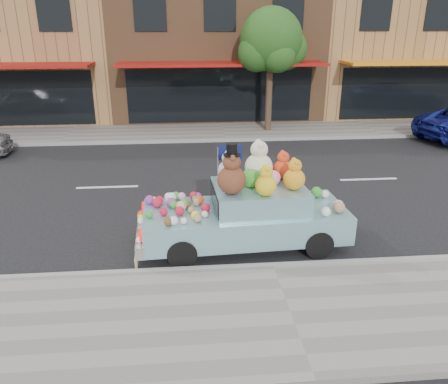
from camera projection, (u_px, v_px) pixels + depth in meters
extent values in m
plane|color=black|center=(241.00, 183.00, 13.25)|extent=(120.00, 120.00, 0.00)
cube|color=gray|center=(290.00, 314.00, 7.20)|extent=(60.00, 3.00, 0.12)
cube|color=gray|center=(223.00, 132.00, 19.27)|extent=(60.00, 3.00, 0.12)
cube|color=gray|center=(273.00, 267.00, 8.59)|extent=(60.00, 0.12, 0.13)
cube|color=gray|center=(226.00, 140.00, 17.87)|extent=(60.00, 0.12, 0.13)
cube|color=#9C6F41|center=(19.00, 45.00, 22.31)|extent=(10.00, 8.00, 7.00)
cube|color=black|center=(54.00, 11.00, 18.28)|extent=(1.40, 0.06, 1.60)
cube|color=brown|center=(214.00, 44.00, 23.13)|extent=(10.00, 8.00, 7.00)
cube|color=black|center=(220.00, 96.00, 20.16)|extent=(8.50, 0.06, 2.40)
cube|color=maroon|center=(222.00, 64.00, 18.80)|extent=(9.00, 1.80, 0.12)
cube|color=black|center=(150.00, 12.00, 18.61)|extent=(1.40, 0.06, 1.60)
cube|color=black|center=(220.00, 12.00, 18.85)|extent=(1.40, 0.06, 1.60)
cube|color=black|center=(288.00, 12.00, 19.10)|extent=(1.40, 0.06, 1.60)
cube|color=#9C6F41|center=(396.00, 43.00, 23.95)|extent=(10.00, 8.00, 7.00)
cube|color=black|center=(427.00, 93.00, 20.97)|extent=(8.50, 0.06, 2.40)
cube|color=orange|center=(443.00, 62.00, 19.61)|extent=(9.00, 1.80, 0.12)
cube|color=black|center=(376.00, 12.00, 19.43)|extent=(1.40, 0.06, 1.60)
cube|color=black|center=(441.00, 12.00, 19.67)|extent=(1.40, 0.06, 1.60)
cylinder|color=#38281C|center=(269.00, 96.00, 18.87)|extent=(0.28, 0.28, 3.20)
sphere|color=#214513|center=(271.00, 39.00, 18.03)|extent=(2.60, 2.60, 2.60)
sphere|color=#214513|center=(286.00, 49.00, 18.51)|extent=(1.80, 1.80, 1.80)
sphere|color=#214513|center=(257.00, 52.00, 17.98)|extent=(1.60, 1.60, 1.60)
sphere|color=#214513|center=(278.00, 55.00, 17.71)|extent=(1.40, 1.40, 1.40)
sphere|color=#214513|center=(261.00, 46.00, 18.68)|extent=(1.60, 1.60, 1.60)
cylinder|color=black|center=(318.00, 244.00, 8.96)|extent=(0.61, 0.23, 0.60)
cylinder|color=black|center=(296.00, 214.00, 10.40)|extent=(0.61, 0.23, 0.60)
cylinder|color=black|center=(182.00, 254.00, 8.60)|extent=(0.61, 0.23, 0.60)
cylinder|color=black|center=(179.00, 221.00, 10.04)|extent=(0.61, 0.23, 0.60)
cube|color=#7DAFBB|center=(245.00, 221.00, 9.41)|extent=(4.38, 1.92, 0.60)
cube|color=#7DAFBB|center=(259.00, 197.00, 9.25)|extent=(1.98, 1.60, 0.50)
cube|color=silver|center=(141.00, 234.00, 9.18)|extent=(0.25, 1.79, 0.26)
cube|color=red|center=(141.00, 235.00, 8.44)|extent=(0.07, 0.28, 0.16)
cube|color=red|center=(143.00, 207.00, 9.70)|extent=(0.07, 0.28, 0.16)
cube|color=black|center=(215.00, 199.00, 9.13)|extent=(0.11, 1.30, 0.40)
sphere|color=#572A19|center=(232.00, 180.00, 8.65)|extent=(0.58, 0.58, 0.58)
sphere|color=#572A19|center=(232.00, 162.00, 8.52)|extent=(0.36, 0.36, 0.36)
sphere|color=#572A19|center=(232.00, 158.00, 8.36)|extent=(0.14, 0.14, 0.14)
sphere|color=#572A19|center=(231.00, 155.00, 8.59)|extent=(0.14, 0.14, 0.14)
cylinder|color=black|center=(232.00, 155.00, 8.46)|extent=(0.34, 0.34, 0.02)
cylinder|color=black|center=(232.00, 149.00, 8.42)|extent=(0.21, 0.21, 0.22)
sphere|color=beige|center=(259.00, 167.00, 9.38)|extent=(0.61, 0.61, 0.61)
sphere|color=beige|center=(259.00, 150.00, 9.24)|extent=(0.38, 0.38, 0.38)
sphere|color=beige|center=(260.00, 146.00, 9.07)|extent=(0.14, 0.14, 0.14)
sphere|color=beige|center=(258.00, 142.00, 9.32)|extent=(0.14, 0.14, 0.14)
sphere|color=orange|center=(294.00, 179.00, 8.89)|extent=(0.45, 0.45, 0.45)
sphere|color=orange|center=(295.00, 166.00, 8.78)|extent=(0.28, 0.28, 0.28)
sphere|color=orange|center=(296.00, 163.00, 8.66)|extent=(0.11, 0.11, 0.11)
sphere|color=orange|center=(294.00, 160.00, 8.84)|extent=(0.11, 0.11, 0.11)
sphere|color=red|center=(283.00, 169.00, 9.53)|extent=(0.42, 0.42, 0.42)
sphere|color=red|center=(283.00, 157.00, 9.43)|extent=(0.26, 0.26, 0.26)
sphere|color=red|center=(284.00, 155.00, 9.32)|extent=(0.10, 0.10, 0.10)
sphere|color=red|center=(283.00, 152.00, 9.49)|extent=(0.10, 0.10, 0.10)
sphere|color=silver|center=(228.00, 170.00, 9.42)|extent=(0.44, 0.44, 0.44)
sphere|color=silver|center=(228.00, 158.00, 9.31)|extent=(0.28, 0.28, 0.28)
sphere|color=silver|center=(229.00, 155.00, 9.19)|extent=(0.10, 0.10, 0.10)
sphere|color=silver|center=(228.00, 152.00, 9.37)|extent=(0.10, 0.10, 0.10)
sphere|color=gold|center=(266.00, 185.00, 8.58)|extent=(0.43, 0.43, 0.43)
sphere|color=gold|center=(266.00, 172.00, 8.48)|extent=(0.26, 0.26, 0.26)
sphere|color=gold|center=(267.00, 170.00, 8.36)|extent=(0.10, 0.10, 0.10)
sphere|color=gold|center=(266.00, 167.00, 8.53)|extent=(0.10, 0.10, 0.10)
sphere|color=#308D26|center=(250.00, 178.00, 9.07)|extent=(0.40, 0.40, 0.40)
sphere|color=pink|center=(273.00, 178.00, 9.19)|extent=(0.32, 0.32, 0.32)
sphere|color=#308D26|center=(174.00, 205.00, 9.27)|extent=(0.18, 0.18, 0.18)
sphere|color=#B4132C|center=(164.00, 212.00, 8.94)|extent=(0.17, 0.17, 0.17)
sphere|color=white|center=(168.00, 197.00, 9.71)|extent=(0.18, 0.18, 0.18)
sphere|color=beige|center=(184.00, 221.00, 8.57)|extent=(0.14, 0.14, 0.14)
sphere|color=#C84212|center=(199.00, 200.00, 9.51)|extent=(0.20, 0.20, 0.20)
sphere|color=yellow|center=(195.00, 215.00, 8.74)|extent=(0.19, 0.19, 0.19)
sphere|color=#308D26|center=(149.00, 215.00, 8.83)|extent=(0.15, 0.15, 0.15)
sphere|color=#7B2D8C|center=(149.00, 200.00, 9.50)|extent=(0.20, 0.20, 0.20)
sphere|color=#B4132C|center=(180.00, 211.00, 8.95)|extent=(0.19, 0.19, 0.19)
sphere|color=#7B2D8C|center=(157.00, 202.00, 9.38)|extent=(0.19, 0.19, 0.19)
sphere|color=brown|center=(168.00, 221.00, 8.50)|extent=(0.17, 0.17, 0.17)
sphere|color=brown|center=(188.00, 205.00, 9.32)|extent=(0.15, 0.15, 0.15)
sphere|color=#9A7054|center=(196.00, 202.00, 9.43)|extent=(0.16, 0.16, 0.16)
sphere|color=#9A7054|center=(197.00, 218.00, 8.64)|extent=(0.18, 0.18, 0.18)
sphere|color=white|center=(181.00, 211.00, 8.99)|extent=(0.16, 0.16, 0.16)
sphere|color=pink|center=(169.00, 201.00, 9.49)|extent=(0.15, 0.15, 0.15)
sphere|color=white|center=(174.00, 221.00, 8.53)|extent=(0.18, 0.18, 0.18)
sphere|color=#7B2D8C|center=(198.00, 196.00, 9.77)|extent=(0.16, 0.16, 0.16)
sphere|color=#C84212|center=(174.00, 204.00, 9.32)|extent=(0.16, 0.16, 0.16)
sphere|color=#308D26|center=(184.00, 204.00, 9.30)|extent=(0.20, 0.20, 0.20)
sphere|color=pink|center=(182.00, 196.00, 9.72)|extent=(0.18, 0.18, 0.18)
sphere|color=yellow|center=(154.00, 200.00, 9.55)|extent=(0.15, 0.15, 0.15)
sphere|color=#B4132C|center=(159.00, 200.00, 9.54)|extent=(0.17, 0.17, 0.17)
sphere|color=#9A7054|center=(191.00, 210.00, 9.07)|extent=(0.14, 0.14, 0.14)
sphere|color=#B4132C|center=(206.00, 208.00, 9.10)|extent=(0.19, 0.19, 0.19)
sphere|color=#308D26|center=(176.00, 196.00, 9.74)|extent=(0.19, 0.19, 0.19)
sphere|color=#7B2D8C|center=(171.00, 202.00, 9.36)|extent=(0.21, 0.21, 0.21)
sphere|color=#B4132C|center=(194.00, 196.00, 9.76)|extent=(0.18, 0.18, 0.18)
sphere|color=white|center=(157.00, 203.00, 9.42)|extent=(0.14, 0.14, 0.14)
sphere|color=brown|center=(151.00, 200.00, 9.56)|extent=(0.14, 0.14, 0.14)
sphere|color=#B4132C|center=(157.00, 203.00, 9.33)|extent=(0.22, 0.22, 0.22)
sphere|color=white|center=(172.00, 197.00, 9.66)|extent=(0.20, 0.20, 0.20)
sphere|color=#308D26|center=(195.00, 199.00, 9.61)|extent=(0.14, 0.14, 0.14)
sphere|color=beige|center=(205.00, 214.00, 8.86)|extent=(0.14, 0.14, 0.14)
sphere|color=#D8A88C|center=(181.00, 206.00, 9.13)|extent=(0.22, 0.22, 0.22)
sphere|color=#B4132C|center=(141.00, 214.00, 9.62)|extent=(0.17, 0.17, 0.17)
sphere|color=#C84212|center=(141.00, 215.00, 9.53)|extent=(0.18, 0.18, 0.18)
sphere|color=white|center=(139.00, 240.00, 8.52)|extent=(0.12, 0.12, 0.12)
sphere|color=beige|center=(141.00, 221.00, 9.32)|extent=(0.14, 0.14, 0.14)
sphere|color=#C84212|center=(139.00, 237.00, 8.64)|extent=(0.14, 0.14, 0.14)
sphere|color=yellow|center=(141.00, 218.00, 9.47)|extent=(0.15, 0.15, 0.15)
sphere|color=#308D26|center=(307.00, 201.00, 9.45)|extent=(0.20, 0.20, 0.20)
sphere|color=#9A7054|center=(339.00, 207.00, 9.06)|extent=(0.25, 0.25, 0.25)
sphere|color=beige|center=(338.00, 205.00, 9.19)|extent=(0.22, 0.22, 0.22)
sphere|color=beige|center=(325.00, 194.00, 9.84)|extent=(0.17, 0.17, 0.17)
sphere|color=white|center=(326.00, 212.00, 8.91)|extent=(0.20, 0.20, 0.20)
sphere|color=#308D26|center=(316.00, 192.00, 9.88)|extent=(0.24, 0.24, 0.24)
cylinder|color=#997A54|center=(136.00, 265.00, 8.47)|extent=(0.06, 0.06, 0.17)
sphere|color=#997A54|center=(136.00, 260.00, 8.43)|extent=(0.07, 0.07, 0.07)
cylinder|color=#997A54|center=(136.00, 262.00, 8.57)|extent=(0.06, 0.06, 0.17)
sphere|color=#997A54|center=(136.00, 258.00, 8.54)|extent=(0.07, 0.07, 0.07)
cylinder|color=#997A54|center=(137.00, 259.00, 8.68)|extent=(0.06, 0.06, 0.17)
sphere|color=#997A54|center=(136.00, 255.00, 8.64)|extent=(0.07, 0.07, 0.07)
cylinder|color=#997A54|center=(137.00, 256.00, 8.78)|extent=(0.06, 0.06, 0.17)
sphere|color=#997A54|center=(137.00, 252.00, 8.75)|extent=(0.07, 0.07, 0.07)
cylinder|color=#997A54|center=(137.00, 253.00, 8.89)|extent=(0.06, 0.06, 0.17)
sphere|color=#997A54|center=(137.00, 249.00, 8.85)|extent=(0.07, 0.07, 0.07)
cylinder|color=#997A54|center=(137.00, 251.00, 8.99)|extent=(0.06, 0.06, 0.17)
sphere|color=#997A54|center=(137.00, 247.00, 8.96)|extent=(0.07, 0.07, 0.07)
cylinder|color=#997A54|center=(138.00, 248.00, 9.10)|extent=(0.06, 0.06, 0.17)
sphere|color=#997A54|center=(137.00, 244.00, 9.06)|extent=(0.07, 0.07, 0.07)
cylinder|color=#997A54|center=(138.00, 245.00, 9.20)|extent=(0.06, 0.06, 0.17)
sphere|color=#997A54|center=(137.00, 241.00, 9.17)|extent=(0.07, 0.07, 0.07)
cylinder|color=#997A54|center=(138.00, 243.00, 9.30)|extent=(0.06, 0.06, 0.17)
sphere|color=#997A54|center=(138.00, 239.00, 9.27)|extent=(0.07, 0.07, 0.07)
cylinder|color=#997A54|center=(138.00, 240.00, 9.41)|extent=(0.06, 0.06, 0.17)
sphere|color=#997A54|center=(138.00, 237.00, 9.38)|extent=(0.07, 0.07, 0.07)
cylinder|color=#997A54|center=(138.00, 238.00, 9.51)|extent=(0.06, 0.06, 0.17)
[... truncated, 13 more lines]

